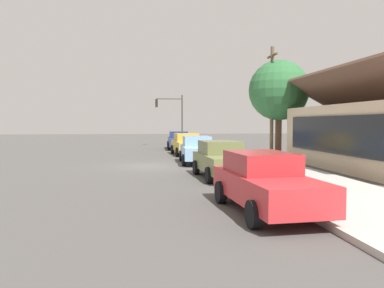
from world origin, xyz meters
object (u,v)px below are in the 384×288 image
(car_olive, at_px, (222,159))
(car_cherry, at_px, (265,182))
(car_skyblue, at_px, (197,149))
(utility_pole_wooden, at_px, (272,100))
(car_navy, at_px, (179,140))
(traffic_light_main, at_px, (172,112))
(shade_tree, at_px, (279,91))
(fire_hydrant_red, at_px, (208,149))
(car_mustard, at_px, (187,144))

(car_olive, height_order, car_cherry, same)
(car_skyblue, height_order, utility_pole_wooden, utility_pole_wooden)
(car_navy, distance_m, traffic_light_main, 5.18)
(car_skyblue, relative_size, car_cherry, 0.97)
(shade_tree, distance_m, fire_hydrant_red, 6.47)
(utility_pole_wooden, bearing_deg, car_mustard, -120.45)
(utility_pole_wooden, bearing_deg, shade_tree, 117.13)
(shade_tree, bearing_deg, car_mustard, -115.58)
(car_skyblue, distance_m, car_cherry, 12.55)
(car_olive, distance_m, fire_hydrant_red, 11.24)
(car_skyblue, relative_size, utility_pole_wooden, 0.60)
(car_mustard, xyz_separation_m, utility_pole_wooden, (3.18, 5.41, 3.11))
(car_mustard, relative_size, fire_hydrant_red, 6.19)
(car_mustard, xyz_separation_m, fire_hydrant_red, (0.87, 1.41, -0.32))
(car_navy, xyz_separation_m, fire_hydrant_red, (7.19, 1.39, -0.32))
(car_cherry, height_order, utility_pole_wooden, utility_pole_wooden)
(car_cherry, bearing_deg, fire_hydrant_red, 171.71)
(car_skyblue, xyz_separation_m, shade_tree, (-3.05, 6.11, 3.77))
(fire_hydrant_red, bearing_deg, car_cherry, -4.96)
(car_olive, bearing_deg, car_navy, 177.60)
(traffic_light_main, height_order, utility_pole_wooden, utility_pole_wooden)
(car_navy, bearing_deg, car_olive, 3.25)
(car_olive, xyz_separation_m, traffic_light_main, (-22.77, -0.33, 2.68))
(utility_pole_wooden, height_order, fire_hydrant_red, utility_pole_wooden)
(car_skyblue, xyz_separation_m, utility_pole_wooden, (-2.74, 5.51, 3.11))
(car_mustard, xyz_separation_m, car_olive, (12.02, 0.08, -0.00))
(traffic_light_main, height_order, fire_hydrant_red, traffic_light_main)
(car_cherry, relative_size, traffic_light_main, 0.90)
(car_mustard, distance_m, car_cherry, 18.48)
(car_navy, relative_size, utility_pole_wooden, 0.64)
(car_olive, distance_m, utility_pole_wooden, 10.78)
(car_skyblue, bearing_deg, car_mustard, -178.33)
(car_mustard, distance_m, car_olive, 12.02)
(shade_tree, bearing_deg, fire_hydrant_red, -113.58)
(car_skyblue, height_order, shade_tree, shade_tree)
(car_navy, relative_size, car_olive, 1.09)
(shade_tree, height_order, utility_pole_wooden, utility_pole_wooden)
(car_navy, height_order, shade_tree, shade_tree)
(car_olive, xyz_separation_m, utility_pole_wooden, (-8.84, 5.33, 3.11))
(car_skyblue, xyz_separation_m, car_cherry, (12.55, -0.02, 0.00))
(car_mustard, xyz_separation_m, traffic_light_main, (-10.75, -0.25, 2.68))
(car_cherry, height_order, shade_tree, shade_tree)
(car_skyblue, relative_size, fire_hydrant_red, 6.38)
(car_olive, bearing_deg, utility_pole_wooden, 146.32)
(car_navy, bearing_deg, shade_tree, 36.12)
(traffic_light_main, bearing_deg, shade_tree, 24.67)
(car_cherry, xyz_separation_m, fire_hydrant_red, (-17.61, 1.53, -0.32))
(car_cherry, bearing_deg, car_mustard, 176.31)
(car_mustard, distance_m, utility_pole_wooden, 7.01)
(car_cherry, bearing_deg, traffic_light_main, 176.93)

